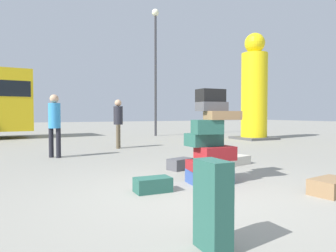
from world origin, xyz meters
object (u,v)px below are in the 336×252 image
Objects in this scene: suitcase_tower at (210,143)px; lamp_post at (155,54)px; suitcase_charcoal_white_trunk at (180,164)px; suitcase_teal_upright_blue at (153,185)px; suitcase_cream_foreground_far at (234,160)px; suitcase_teal_right_side at (213,205)px; person_tourist_with_camera at (54,120)px; person_bearded_onlooker at (118,119)px; suitcase_brown_behind_tower at (331,187)px; yellow_dummy_statue at (254,92)px.

lamp_post is at bearing 71.66° from suitcase_tower.
suitcase_charcoal_white_trunk is (0.11, 1.26, -0.53)m from suitcase_tower.
suitcase_teal_upright_blue is 2.92m from suitcase_cream_foreground_far.
suitcase_teal_right_side is (-1.37, -2.11, -0.27)m from suitcase_tower.
person_tourist_with_camera is (-0.66, 6.25, 0.59)m from suitcase_teal_right_side.
suitcase_charcoal_white_trunk reaches higher than suitcase_teal_upright_blue.
suitcase_tower is 0.95× the size of person_tourist_with_camera.
suitcase_tower is 1.37m from suitcase_charcoal_white_trunk.
person_bearded_onlooker is at bearing 79.63° from suitcase_teal_upright_blue.
suitcase_brown_behind_tower is at bearing -50.28° from suitcase_tower.
suitcase_charcoal_white_trunk is 0.32× the size of person_bearded_onlooker.
lamp_post reaches higher than suitcase_teal_right_side.
lamp_post is at bearing 69.33° from suitcase_teal_right_side.
person_tourist_with_camera is at bearing 110.75° from suitcase_brown_behind_tower.
lamp_post is (-3.16, 3.77, 2.07)m from yellow_dummy_statue.
suitcase_tower reaches higher than suitcase_charcoal_white_trunk.
lamp_post is at bearing 63.62° from suitcase_cream_foreground_far.
suitcase_teal_right_side is at bearing 11.42° from person_bearded_onlooker.
suitcase_charcoal_white_trunk is (-1.02, 2.61, 0.00)m from suitcase_brown_behind_tower.
suitcase_teal_upright_blue is 0.11× the size of yellow_dummy_statue.
lamp_post is (3.33, 4.69, 3.22)m from person_bearded_onlooker.
suitcase_cream_foreground_far is (0.35, 2.62, -0.01)m from suitcase_brown_behind_tower.
suitcase_teal_upright_blue is at bearing -139.10° from yellow_dummy_statue.
person_bearded_onlooker is at bearing -171.94° from yellow_dummy_statue.
suitcase_brown_behind_tower is 2.61m from suitcase_teal_right_side.
suitcase_teal_right_side is 13.77m from lamp_post.
suitcase_teal_right_side is (-2.49, -0.76, 0.26)m from suitcase_brown_behind_tower.
yellow_dummy_statue reaches higher than person_bearded_onlooker.
lamp_post is at bearing 90.38° from person_tourist_with_camera.
suitcase_tower reaches higher than suitcase_cream_foreground_far.
suitcase_brown_behind_tower is 0.13× the size of yellow_dummy_statue.
lamp_post reaches higher than suitcase_charcoal_white_trunk.
suitcase_teal_right_side is at bearing -144.29° from suitcase_cream_foreground_far.
yellow_dummy_statue is (5.43, 7.82, 1.99)m from suitcase_brown_behind_tower.
suitcase_teal_right_side is at bearing -132.71° from yellow_dummy_statue.
suitcase_teal_upright_blue is 0.69× the size of suitcase_cream_foreground_far.
suitcase_cream_foreground_far is 10.04m from lamp_post.
yellow_dummy_statue reaches higher than person_tourist_with_camera.
person_bearded_onlooker reaches higher than suitcase_cream_foreground_far.
suitcase_charcoal_white_trunk is 8.52m from yellow_dummy_statue.
suitcase_tower is 2.06× the size of suitcase_teal_right_side.
suitcase_tower is at bearing 21.34° from person_bearded_onlooker.
suitcase_teal_upright_blue is 10.30m from yellow_dummy_statue.
person_tourist_with_camera is 0.25× the size of lamp_post.
suitcase_tower is 0.97× the size of person_bearded_onlooker.
suitcase_brown_behind_tower is at bearing -124.78° from yellow_dummy_statue.
person_bearded_onlooker is (-1.06, 6.90, 0.84)m from suitcase_brown_behind_tower.
suitcase_tower is 2.02m from suitcase_cream_foreground_far.
suitcase_teal_right_side is at bearing -172.11° from suitcase_brown_behind_tower.
suitcase_teal_right_side is 11.80m from yellow_dummy_statue.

